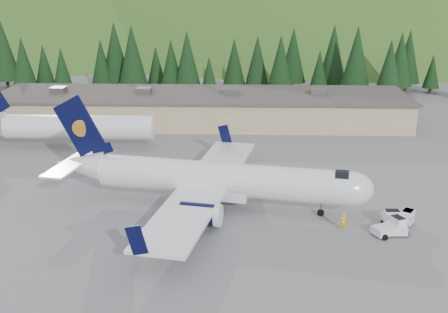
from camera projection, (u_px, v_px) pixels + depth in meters
ground at (222, 207)px, 62.48m from camera, size 600.00×600.00×0.00m
airliner at (213, 180)px, 61.73m from camera, size 35.98×33.96×11.97m
second_airliner at (60, 126)px, 83.20m from camera, size 27.50×11.00×10.05m
baggage_tug_a at (391, 227)px, 55.72m from camera, size 3.60×2.94×1.72m
baggage_tug_b at (400, 217)px, 58.16m from camera, size 3.48×3.07×1.67m
baggage_tug_c at (394, 222)px, 56.70m from camera, size 2.16×3.42×1.79m
terminal_building at (202, 108)px, 97.98m from camera, size 71.00×17.00×6.10m
ramp_worker at (343, 222)px, 56.55m from camera, size 0.78×0.63×1.85m
tree_line at (202, 59)px, 119.64m from camera, size 114.22×19.00×14.01m
hills at (343, 199)px, 283.42m from camera, size 614.00×330.00×300.00m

